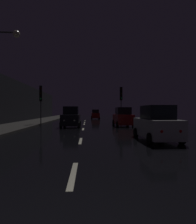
{
  "coord_description": "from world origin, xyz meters",
  "views": [
    {
      "loc": [
        0.39,
        -2.11,
        1.75
      ],
      "look_at": [
        1.72,
        20.76,
        1.59
      ],
      "focal_mm": 29.76,
      "sensor_mm": 36.0,
      "label": 1
    }
  ],
  "objects_px": {
    "car_distant_taillights": "(95,115)",
    "streetlamp_overhead": "(1,66)",
    "traffic_light_far_left": "(41,97)",
    "car_parked_right_far": "(123,117)",
    "car_approaching_headlights": "(71,117)",
    "traffic_light_far_right": "(121,97)",
    "car_parked_right_near": "(156,124)"
  },
  "relations": [
    {
      "from": "traffic_light_far_left",
      "to": "streetlamp_overhead",
      "type": "bearing_deg",
      "value": -4.18
    },
    {
      "from": "streetlamp_overhead",
      "to": "car_parked_right_far",
      "type": "distance_m",
      "value": 13.6
    },
    {
      "from": "car_parked_right_far",
      "to": "car_distant_taillights",
      "type": "distance_m",
      "value": 19.28
    },
    {
      "from": "traffic_light_far_left",
      "to": "car_parked_right_far",
      "type": "height_order",
      "value": "traffic_light_far_left"
    },
    {
      "from": "traffic_light_far_right",
      "to": "car_parked_right_near",
      "type": "relative_size",
      "value": 1.26
    },
    {
      "from": "traffic_light_far_left",
      "to": "car_parked_right_near",
      "type": "relative_size",
      "value": 1.18
    },
    {
      "from": "traffic_light_far_right",
      "to": "streetlamp_overhead",
      "type": "xyz_separation_m",
      "value": [
        -10.28,
        -14.53,
        0.78
      ]
    },
    {
      "from": "car_distant_taillights",
      "to": "streetlamp_overhead",
      "type": "bearing_deg",
      "value": 165.77
    },
    {
      "from": "traffic_light_far_right",
      "to": "car_distant_taillights",
      "type": "distance_m",
      "value": 14.33
    },
    {
      "from": "car_approaching_headlights",
      "to": "car_parked_right_far",
      "type": "bearing_deg",
      "value": 96.17
    },
    {
      "from": "car_parked_right_far",
      "to": "traffic_light_far_left",
      "type": "bearing_deg",
      "value": 78.96
    },
    {
      "from": "car_distant_taillights",
      "to": "car_parked_right_near",
      "type": "bearing_deg",
      "value": -175.48
    },
    {
      "from": "traffic_light_far_left",
      "to": "car_parked_right_near",
      "type": "distance_m",
      "value": 15.84
    },
    {
      "from": "traffic_light_far_left",
      "to": "streetlamp_overhead",
      "type": "xyz_separation_m",
      "value": [
        0.27,
        -10.98,
        1.07
      ]
    },
    {
      "from": "streetlamp_overhead",
      "to": "car_approaching_headlights",
      "type": "xyz_separation_m",
      "value": [
        3.63,
        8.45,
        -3.54
      ]
    },
    {
      "from": "traffic_light_far_right",
      "to": "car_parked_right_far",
      "type": "bearing_deg",
      "value": -15.59
    },
    {
      "from": "car_distant_taillights",
      "to": "car_parked_right_near",
      "type": "xyz_separation_m",
      "value": [
        2.33,
        -29.45,
        0.02
      ]
    },
    {
      "from": "traffic_light_far_left",
      "to": "car_distant_taillights",
      "type": "relative_size",
      "value": 1.21
    },
    {
      "from": "traffic_light_far_left",
      "to": "car_approaching_headlights",
      "type": "height_order",
      "value": "traffic_light_far_left"
    },
    {
      "from": "streetlamp_overhead",
      "to": "car_distant_taillights",
      "type": "xyz_separation_m",
      "value": [
        7.15,
        28.21,
        -3.63
      ]
    },
    {
      "from": "streetlamp_overhead",
      "to": "car_approaching_headlights",
      "type": "relative_size",
      "value": 1.55
    },
    {
      "from": "traffic_light_far_left",
      "to": "streetlamp_overhead",
      "type": "height_order",
      "value": "streetlamp_overhead"
    },
    {
      "from": "car_approaching_headlights",
      "to": "car_parked_right_far",
      "type": "height_order",
      "value": "car_approaching_headlights"
    },
    {
      "from": "traffic_light_far_right",
      "to": "car_distant_taillights",
      "type": "height_order",
      "value": "traffic_light_far_right"
    },
    {
      "from": "traffic_light_far_right",
      "to": "car_distant_taillights",
      "type": "relative_size",
      "value": 1.3
    },
    {
      "from": "traffic_light_far_left",
      "to": "traffic_light_far_right",
      "type": "bearing_deg",
      "value": 102.96
    },
    {
      "from": "traffic_light_far_left",
      "to": "car_approaching_headlights",
      "type": "xyz_separation_m",
      "value": [
        3.9,
        -2.54,
        -2.48
      ]
    },
    {
      "from": "car_approaching_headlights",
      "to": "car_parked_right_far",
      "type": "distance_m",
      "value": 5.89
    },
    {
      "from": "streetlamp_overhead",
      "to": "car_approaching_headlights",
      "type": "bearing_deg",
      "value": 66.75
    },
    {
      "from": "streetlamp_overhead",
      "to": "traffic_light_far_left",
      "type": "bearing_deg",
      "value": 91.42
    },
    {
      "from": "traffic_light_far_left",
      "to": "car_approaching_headlights",
      "type": "relative_size",
      "value": 1.1
    },
    {
      "from": "traffic_light_far_right",
      "to": "traffic_light_far_left",
      "type": "height_order",
      "value": "traffic_light_far_right"
    }
  ]
}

